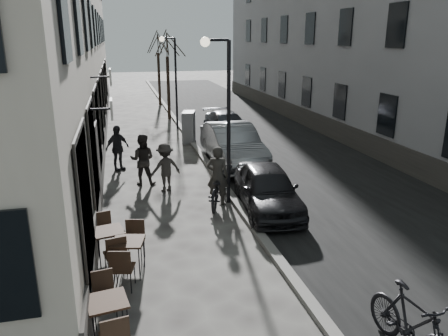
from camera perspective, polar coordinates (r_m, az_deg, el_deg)
name	(u,v)px	position (r m, az deg, el deg)	size (l,w,h in m)	color
ground	(304,312)	(9.00, 10.47, -18.07)	(120.00, 120.00, 0.00)	#3B3835
road	(252,132)	(24.29, 3.62, 4.70)	(7.30, 60.00, 0.00)	black
kerb	(186,134)	(23.48, -4.95, 4.39)	(0.25, 60.00, 0.12)	slate
streetlamp_near	(223,104)	(13.18, -0.11, 8.35)	(0.90, 0.28, 5.09)	black
streetlamp_far	(173,73)	(24.94, -6.72, 12.27)	(0.90, 0.28, 5.09)	black
tree_near	(167,44)	(27.85, -7.48, 15.82)	(2.40, 2.40, 5.70)	black
tree_far	(158,42)	(33.82, -8.67, 15.93)	(2.40, 2.40, 5.70)	black
bistro_set_a	(109,316)	(8.17, -14.85, -18.21)	(0.76, 1.67, 0.96)	black
bistro_set_b	(129,254)	(10.06, -12.33, -10.87)	(0.82, 1.70, 0.97)	black
bistro_set_c	(109,243)	(10.64, -14.74, -9.42)	(0.80, 1.70, 0.97)	black
utility_cabinet	(189,127)	(21.83, -4.63, 5.35)	(0.57, 1.03, 1.55)	slate
bicycle	(218,187)	(13.69, -0.84, -2.47)	(0.77, 2.20, 1.15)	black
cyclist_rider	(218,176)	(13.58, -0.85, -1.01)	(0.69, 0.45, 1.89)	#2B2925
pedestrian_near	(143,160)	(15.70, -10.60, 1.08)	(0.89, 0.69, 1.83)	black
pedestrian_mid	(165,167)	(14.92, -7.68, 0.07)	(1.09, 0.62, 1.68)	#2B2826
pedestrian_far	(117,148)	(17.61, -13.76, 2.55)	(1.06, 0.44, 1.80)	black
car_near	(267,188)	(13.30, 5.69, -2.64)	(1.63, 4.04, 1.38)	black
car_mid	(233,145)	(17.95, 1.14, 3.07)	(1.76, 5.04, 1.66)	gray
car_far	(227,124)	(23.15, 0.43, 5.71)	(1.76, 4.33, 1.26)	#35383F
moped	(412,324)	(8.16, 23.37, -18.25)	(0.57, 2.00, 1.20)	black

